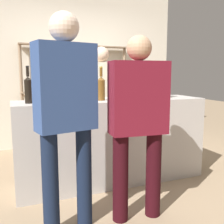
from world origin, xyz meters
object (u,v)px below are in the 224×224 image
Objects in this scene: cork_jar at (89,93)px; server_behind_counter at (102,93)px; counter_bottle_2 at (28,89)px; counter_bottle_1 at (101,88)px; ice_bucket at (162,88)px; customer_center at (138,116)px; counter_bottle_0 at (134,88)px; wine_glass at (152,87)px; counter_bottle_3 at (116,90)px; customer_left at (66,107)px.

cork_jar is 0.75m from server_behind_counter.
counter_bottle_1 is at bearing 0.32° from counter_bottle_2.
ice_bucket is 0.95m from server_behind_counter.
customer_center reaches higher than counter_bottle_2.
customer_center is (-0.76, -0.85, -0.19)m from ice_bucket.
counter_bottle_0 is at bearing 1.71° from cork_jar.
ice_bucket is (0.31, -0.16, 0.00)m from counter_bottle_0.
cork_jar is (-0.84, 0.00, -0.05)m from wine_glass.
counter_bottle_2 is at bearing -179.68° from counter_bottle_1.
counter_bottle_1 is 0.83m from customer_center.
counter_bottle_2 is 0.91m from counter_bottle_3.
customer_center is (-0.45, -1.02, -0.18)m from counter_bottle_0.
cork_jar is at bearing 179.92° from wine_glass.
counter_bottle_0 is 0.19× the size of customer_left.
counter_bottle_0 is 1.31m from counter_bottle_2.
ice_bucket is at bearing 3.36° from counter_bottle_1.
customer_center is at bearing -131.85° from ice_bucket.
counter_bottle_0 is 0.55m from counter_bottle_1.
server_behind_counter reaches higher than counter_bottle_0.
counter_bottle_2 reaches higher than counter_bottle_3.
wine_glass is (0.25, -0.02, -0.00)m from counter_bottle_0.
customer_left is at bearing -144.00° from wine_glass.
server_behind_counter is 1.66m from customer_center.
ice_bucket is at bearing 1.88° from counter_bottle_2.
customer_left is at bearing -149.47° from ice_bucket.
server_behind_counter is at bearing 79.81° from counter_bottle_3.
server_behind_counter reaches higher than counter_bottle_3.
customer_left reaches higher than cork_jar.
counter_bottle_1 is 2.71× the size of cork_jar.
counter_bottle_0 is at bearing 9.55° from counter_bottle_2.
customer_center is (-0.70, -1.00, -0.18)m from wine_glass.
server_behind_counter is (0.38, 0.64, -0.06)m from cork_jar.
counter_bottle_3 is 0.71m from ice_bucket.
wine_glass is at bearing -29.92° from customer_center.
customer_center is (0.61, -0.04, -0.10)m from customer_left.
counter_bottle_2 reaches higher than counter_bottle_0.
customer_center reaches higher than cork_jar.
cork_jar is (-0.59, -0.02, -0.05)m from counter_bottle_0.
cork_jar is 0.09× the size of customer_center.
customer_left is (-1.37, -0.81, -0.08)m from ice_bucket.
counter_bottle_2 is (-0.78, -0.00, 0.00)m from counter_bottle_1.
ice_bucket is (0.82, 0.05, -0.02)m from counter_bottle_1.
cork_jar is at bearing -38.59° from customer_left.
customer_left is (-0.55, -0.76, -0.10)m from counter_bottle_1.
customer_left is (-1.06, -0.97, -0.08)m from counter_bottle_0.
cork_jar is 1.02m from customer_center.
counter_bottle_0 is 0.35m from ice_bucket.
wine_glass is 1.15× the size of cork_jar.
customer_left is at bearing 91.39° from customer_center.
ice_bucket reaches higher than wine_glass.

